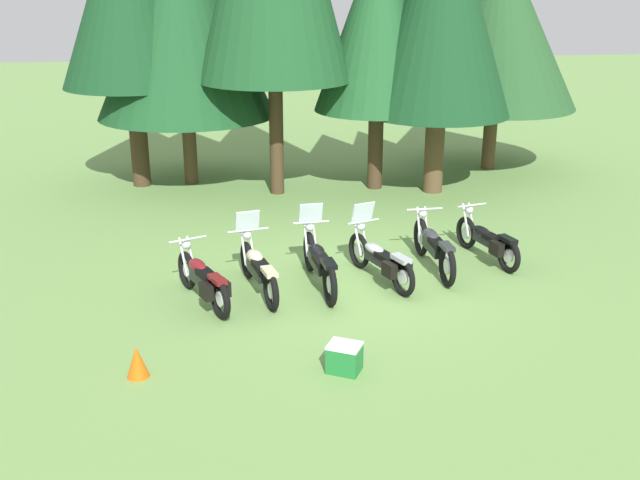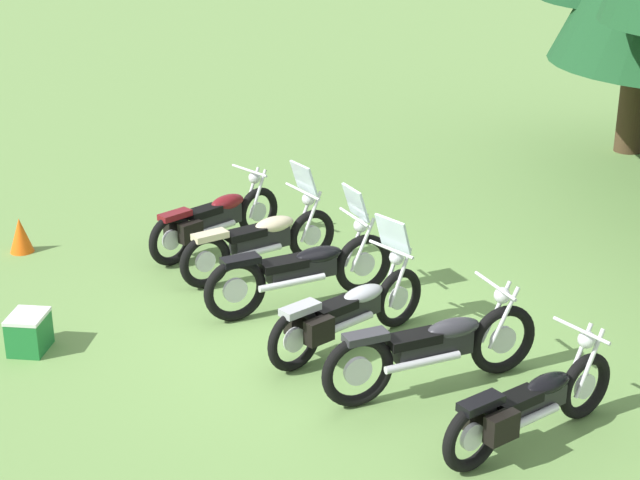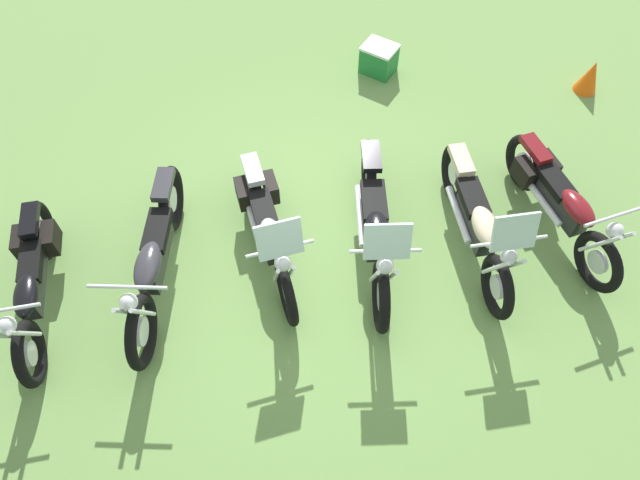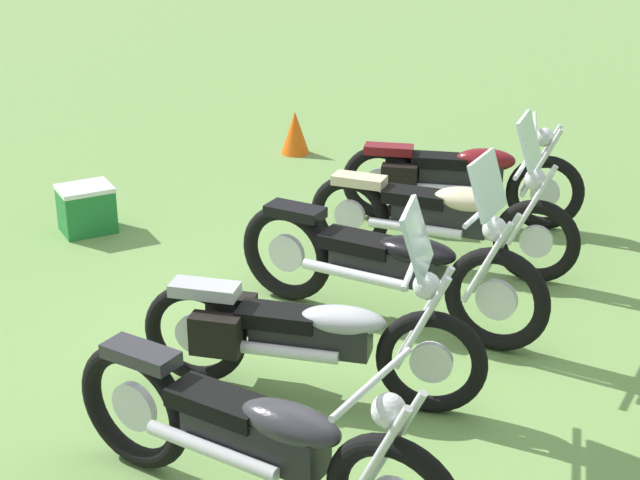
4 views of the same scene
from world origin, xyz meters
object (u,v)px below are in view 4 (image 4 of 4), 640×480
at_px(motorcycle_1, 445,215).
at_px(motorcycle_3, 305,333).
at_px(motorcycle_4, 256,439).
at_px(traffic_cone, 295,133).
at_px(motorcycle_2, 390,263).
at_px(motorcycle_0, 457,177).
at_px(picnic_cooler, 86,209).

relative_size(motorcycle_1, motorcycle_3, 1.05).
bearing_deg(motorcycle_4, traffic_cone, 121.51).
xyz_separation_m(motorcycle_2, traffic_cone, (-2.96, -2.96, -0.24)).
distance_m(motorcycle_0, motorcycle_1, 1.03).
bearing_deg(motorcycle_4, motorcycle_1, 99.26).
bearing_deg(motorcycle_0, motorcycle_4, -99.80).
bearing_deg(motorcycle_4, motorcycle_3, 110.87).
distance_m(motorcycle_4, traffic_cone, 6.33).
bearing_deg(picnic_cooler, motorcycle_2, 89.50).
bearing_deg(motorcycle_1, motorcycle_4, -91.34).
distance_m(motorcycle_4, picnic_cooler, 4.40).
relative_size(motorcycle_4, traffic_cone, 5.06).
height_order(motorcycle_1, picnic_cooler, motorcycle_1).
bearing_deg(motorcycle_1, motorcycle_0, 98.30).
relative_size(motorcycle_4, picnic_cooler, 4.14).
xyz_separation_m(motorcycle_1, picnic_cooler, (1.09, -3.03, -0.25)).
relative_size(motorcycle_0, motorcycle_3, 0.96).
relative_size(motorcycle_1, motorcycle_4, 0.92).
xyz_separation_m(motorcycle_3, picnic_cooler, (-1.20, -3.24, -0.24)).
relative_size(motorcycle_0, motorcycle_4, 0.85).
xyz_separation_m(motorcycle_4, traffic_cone, (-5.26, -3.52, -0.23)).
xyz_separation_m(motorcycle_3, motorcycle_4, (1.13, 0.48, 0.02)).
height_order(motorcycle_2, traffic_cone, motorcycle_2).
xyz_separation_m(picnic_cooler, traffic_cone, (-2.93, 0.21, 0.03)).
xyz_separation_m(motorcycle_0, motorcycle_2, (2.07, 0.51, 0.04)).
bearing_deg(picnic_cooler, motorcycle_0, 127.61).
distance_m(motorcycle_3, traffic_cone, 5.13).
bearing_deg(picnic_cooler, motorcycle_4, 58.05).
bearing_deg(motorcycle_3, motorcycle_4, -87.20).
bearing_deg(motorcycle_4, motorcycle_0, 101.46).
bearing_deg(motorcycle_0, picnic_cooler, -165.90).
relative_size(motorcycle_0, motorcycle_2, 0.84).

